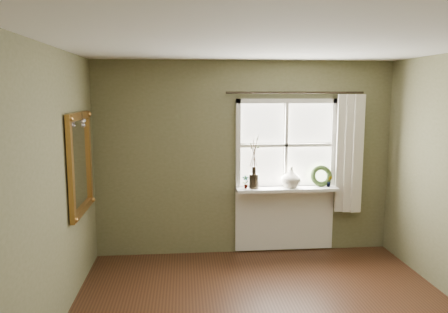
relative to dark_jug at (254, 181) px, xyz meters
name	(u,v)px	position (x,y,z in m)	size (l,w,h in m)	color
ceiling	(286,39)	(-0.10, -2.12, 1.58)	(4.50, 4.50, 0.00)	silver
wall_back	(245,158)	(-0.10, 0.18, 0.28)	(4.00, 0.10, 2.60)	#676644
wall_left	(29,205)	(-2.15, -2.12, 0.28)	(0.10, 4.50, 2.60)	#676644
window_frame	(286,145)	(0.45, 0.11, 0.46)	(1.36, 0.06, 1.24)	white
window_sill	(287,189)	(0.45, 0.00, -0.12)	(1.36, 0.26, 0.04)	white
window_apron	(284,218)	(0.45, 0.11, -0.56)	(1.36, 0.04, 0.88)	white
dark_jug	(254,181)	(0.00, 0.00, 0.00)	(0.13, 0.13, 0.19)	black
cream_vase	(291,177)	(0.50, 0.00, 0.04)	(0.26, 0.26, 0.28)	beige
wreath	(321,178)	(0.93, 0.04, 0.01)	(0.29, 0.29, 0.07)	#2E421D
potted_plant_left	(246,182)	(-0.11, 0.00, -0.01)	(0.09, 0.06, 0.18)	#2E421D
potted_plant_right	(329,181)	(1.03, 0.00, -0.02)	(0.08, 0.07, 0.15)	#2E421D
curtain	(349,154)	(1.29, 0.01, 0.35)	(0.36, 0.12, 1.59)	beige
curtain_rod	(296,93)	(0.55, 0.05, 1.16)	(0.03, 0.03, 1.84)	black
gilt_mirror	(80,163)	(-2.06, -0.73, 0.39)	(0.10, 0.94, 1.12)	white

